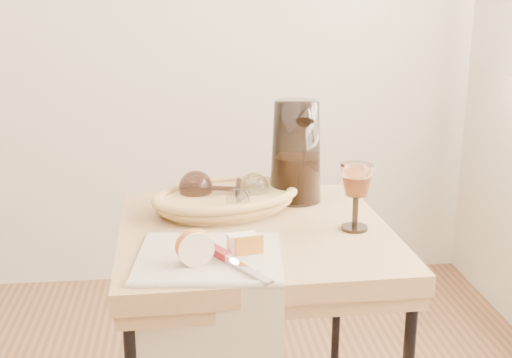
{
  "coord_description": "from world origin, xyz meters",
  "views": [
    {
      "loc": [
        0.54,
        -1.02,
        1.29
      ],
      "look_at": [
        0.69,
        0.34,
        0.89
      ],
      "focal_mm": 46.44,
      "sensor_mm": 36.0,
      "label": 1
    }
  ],
  "objects": [
    {
      "name": "tea_towel",
      "position": [
        0.58,
        0.2,
        0.77
      ],
      "size": [
        0.31,
        0.29,
        0.01
      ],
      "primitive_type": "cube",
      "rotation": [
        0.0,
        0.0,
        -0.1
      ],
      "color": "beige",
      "rests_on": "side_table"
    },
    {
      "name": "bread_basket",
      "position": [
        0.64,
        0.49,
        0.79
      ],
      "size": [
        0.38,
        0.32,
        0.05
      ],
      "primitive_type": null,
      "rotation": [
        0.0,
        0.0,
        0.35
      ],
      "color": "olive",
      "rests_on": "side_table"
    },
    {
      "name": "goblet_lying_a",
      "position": [
        0.61,
        0.5,
        0.82
      ],
      "size": [
        0.15,
        0.11,
        0.08
      ],
      "primitive_type": null,
      "rotation": [
        0.0,
        0.0,
        2.88
      ],
      "color": "#482E28",
      "rests_on": "bread_basket"
    },
    {
      "name": "goblet_lying_b",
      "position": [
        0.68,
        0.47,
        0.81
      ],
      "size": [
        0.12,
        0.14,
        0.07
      ],
      "primitive_type": null,
      "rotation": [
        0.0,
        0.0,
        1.12
      ],
      "color": "white",
      "rests_on": "bread_basket"
    },
    {
      "name": "pitcher",
      "position": [
        0.81,
        0.55,
        0.89
      ],
      "size": [
        0.24,
        0.29,
        0.29
      ],
      "primitive_type": null,
      "rotation": [
        0.0,
        0.0,
        -0.3
      ],
      "color": "black",
      "rests_on": "side_table"
    },
    {
      "name": "wine_goblet",
      "position": [
        0.91,
        0.33,
        0.84
      ],
      "size": [
        0.08,
        0.08,
        0.15
      ],
      "primitive_type": null,
      "rotation": [
        0.0,
        0.0,
        0.03
      ],
      "color": "white",
      "rests_on": "side_table"
    },
    {
      "name": "apple_half",
      "position": [
        0.55,
        0.17,
        0.81
      ],
      "size": [
        0.08,
        0.05,
        0.07
      ],
      "primitive_type": "ellipsoid",
      "rotation": [
        0.0,
        0.0,
        0.23
      ],
      "color": "red",
      "rests_on": "tea_towel"
    },
    {
      "name": "apple_wedge",
      "position": [
        0.65,
        0.21,
        0.79
      ],
      "size": [
        0.06,
        0.04,
        0.04
      ],
      "primitive_type": "cube",
      "rotation": [
        0.0,
        0.0,
        0.21
      ],
      "color": "#FFE4BD",
      "rests_on": "tea_towel"
    },
    {
      "name": "table_knife",
      "position": [
        0.63,
        0.15,
        0.78
      ],
      "size": [
        0.12,
        0.19,
        0.02
      ],
      "primitive_type": null,
      "rotation": [
        0.0,
        0.0,
        -1.04
      ],
      "color": "silver",
      "rests_on": "tea_towel"
    }
  ]
}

